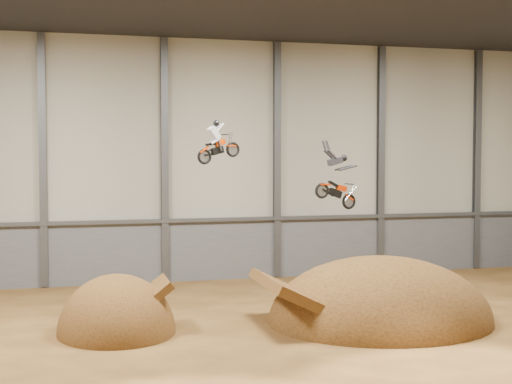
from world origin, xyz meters
TOP-DOWN VIEW (x-y plane):
  - floor at (0.00, 0.00)m, footprint 40.00×40.00m
  - back_wall at (0.00, 15.00)m, footprint 40.00×0.10m
  - lower_band_back at (0.00, 14.90)m, footprint 39.80×0.18m
  - steel_rail at (0.00, 14.75)m, footprint 39.80×0.35m
  - steel_column_1 at (-10.00, 14.80)m, footprint 0.40×0.36m
  - steel_column_2 at (-3.33, 14.80)m, footprint 0.40×0.36m
  - steel_column_3 at (3.33, 14.80)m, footprint 0.40×0.36m
  - steel_column_4 at (10.00, 14.80)m, footprint 0.40×0.36m
  - steel_column_5 at (16.67, 14.80)m, footprint 0.40×0.36m
  - takeoff_ramp at (-6.75, 3.69)m, footprint 4.82×5.57m
  - landing_ramp at (4.58, 2.78)m, footprint 9.96×8.81m
  - fmx_rider_a at (-2.23, 4.42)m, footprint 2.57×1.49m
  - fmx_rider_b at (3.11, 4.76)m, footprint 3.78×1.56m

SIDE VIEW (x-z plane):
  - floor at x=0.00m, z-range 0.00..0.00m
  - takeoff_ramp at x=-6.75m, z-range -2.41..2.41m
  - landing_ramp at x=4.58m, z-range -2.87..2.87m
  - lower_band_back at x=0.00m, z-range 0.00..3.50m
  - steel_rail at x=0.00m, z-range 3.45..3.65m
  - fmx_rider_b at x=3.11m, z-range 4.66..8.10m
  - back_wall at x=0.00m, z-range 0.00..14.00m
  - steel_column_1 at x=-10.00m, z-range 0.05..13.95m
  - steel_column_2 at x=-3.33m, z-range 0.05..13.95m
  - steel_column_3 at x=3.33m, z-range 0.05..13.95m
  - steel_column_4 at x=10.00m, z-range 0.05..13.95m
  - steel_column_5 at x=16.67m, z-range 0.05..13.95m
  - fmx_rider_a at x=-2.23m, z-range 6.88..9.17m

